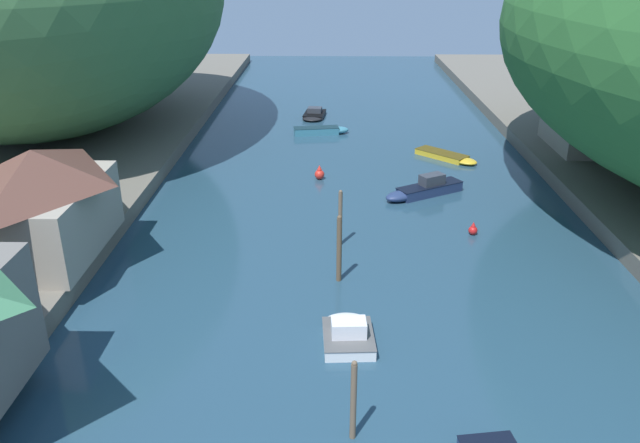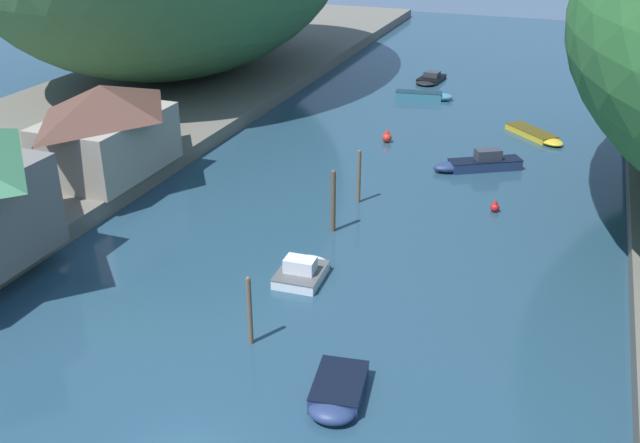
{
  "view_description": "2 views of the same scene",
  "coord_description": "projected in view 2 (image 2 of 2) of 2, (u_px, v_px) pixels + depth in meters",
  "views": [
    {
      "loc": [
        -1.87,
        -10.04,
        16.11
      ],
      "look_at": [
        -2.35,
        20.04,
        2.96
      ],
      "focal_mm": 35.0,
      "sensor_mm": 36.0,
      "label": 1
    },
    {
      "loc": [
        10.89,
        -15.58,
        18.22
      ],
      "look_at": [
        -1.06,
        16.16,
        1.93
      ],
      "focal_mm": 40.0,
      "sensor_mm": 36.0,
      "label": 2
    }
  ],
  "objects": [
    {
      "name": "water_surface",
      "position": [
        404.0,
        169.0,
        49.8
      ],
      "size": [
        130.0,
        130.0,
        0.0
      ],
      "primitive_type": "plane",
      "color": "#234256",
      "rests_on": "ground"
    },
    {
      "name": "left_bank",
      "position": [
        98.0,
        122.0,
        57.67
      ],
      "size": [
        22.0,
        120.0,
        1.08
      ],
      "color": "#666056",
      "rests_on": "ground"
    },
    {
      "name": "boathouse_shed",
      "position": [
        105.0,
        128.0,
        45.11
      ],
      "size": [
        6.06,
        9.28,
        5.73
      ],
      "color": "gray",
      "rests_on": "left_bank"
    },
    {
      "name": "boat_open_rowboat",
      "position": [
        537.0,
        135.0,
        55.59
      ],
      "size": [
        5.1,
        5.02,
        0.47
      ],
      "rotation": [
        0.0,
        0.0,
        3.94
      ],
      "color": "gold",
      "rests_on": "water_surface"
    },
    {
      "name": "boat_red_skiff",
      "position": [
        430.0,
        79.0,
        70.95
      ],
      "size": [
        2.48,
        4.49,
        0.97
      ],
      "rotation": [
        0.0,
        0.0,
        3.02
      ],
      "color": "black",
      "rests_on": "water_surface"
    },
    {
      "name": "boat_navy_launch",
      "position": [
        303.0,
        270.0,
        36.09
      ],
      "size": [
        2.37,
        3.59,
        1.25
      ],
      "rotation": [
        0.0,
        0.0,
        0.05
      ],
      "color": "white",
      "rests_on": "water_surface"
    },
    {
      "name": "boat_yellow_tender",
      "position": [
        426.0,
        96.0,
        65.34
      ],
      "size": [
        5.37,
        2.08,
        0.68
      ],
      "rotation": [
        0.0,
        0.0,
        4.87
      ],
      "color": "teal",
      "rests_on": "water_surface"
    },
    {
      "name": "boat_mid_channel",
      "position": [
        476.0,
        164.0,
        49.39
      ],
      "size": [
        6.09,
        4.33,
        1.46
      ],
      "rotation": [
        0.0,
        0.0,
        2.1
      ],
      "color": "navy",
      "rests_on": "water_surface"
    },
    {
      "name": "boat_cabin_cruiser",
      "position": [
        337.0,
        394.0,
        27.4
      ],
      "size": [
        2.36,
        3.81,
        0.71
      ],
      "rotation": [
        0.0,
        0.0,
        3.28
      ],
      "color": "navy",
      "rests_on": "water_surface"
    },
    {
      "name": "mooring_post_nearest",
      "position": [
        250.0,
        310.0,
        30.34
      ],
      "size": [
        0.22,
        0.22,
        3.32
      ],
      "color": "brown",
      "rests_on": "water_surface"
    },
    {
      "name": "mooring_post_fourth",
      "position": [
        333.0,
        201.0,
        40.16
      ],
      "size": [
        0.27,
        0.27,
        3.75
      ],
      "color": "brown",
      "rests_on": "water_surface"
    },
    {
      "name": "mooring_post_farthest",
      "position": [
        359.0,
        176.0,
        43.88
      ],
      "size": [
        0.24,
        0.24,
        3.46
      ],
      "color": "brown",
      "rests_on": "water_surface"
    },
    {
      "name": "channel_buoy_near",
      "position": [
        387.0,
        137.0,
        54.63
      ],
      "size": [
        0.74,
        0.74,
        1.12
      ],
      "color": "red",
      "rests_on": "water_surface"
    },
    {
      "name": "channel_buoy_far",
      "position": [
        495.0,
        207.0,
        43.21
      ],
      "size": [
        0.56,
        0.56,
        0.83
      ],
      "color": "red",
      "rests_on": "water_surface"
    },
    {
      "name": "person_on_quay",
      "position": [
        35.0,
        199.0,
        39.92
      ],
      "size": [
        0.22,
        0.38,
        1.69
      ],
      "rotation": [
        0.0,
        0.0,
        1.57
      ],
      "color": "#282D3D",
      "rests_on": "left_bank"
    }
  ]
}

